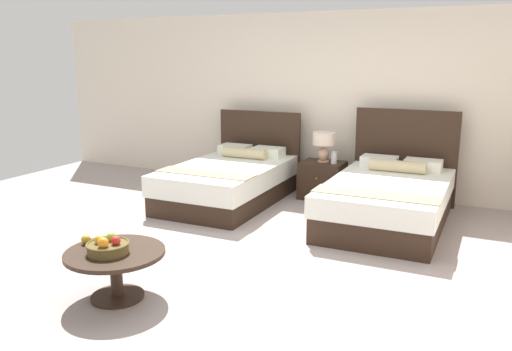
% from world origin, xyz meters
% --- Properties ---
extents(ground_plane, '(10.02, 9.22, 0.02)m').
position_xyz_m(ground_plane, '(0.00, 0.00, -0.01)').
color(ground_plane, '#A69894').
extents(wall_back, '(10.02, 0.12, 2.60)m').
position_xyz_m(wall_back, '(0.00, 2.81, 1.30)').
color(wall_back, silver).
rests_on(wall_back, ground).
extents(bed_near_window, '(1.33, 2.15, 1.16)m').
position_xyz_m(bed_near_window, '(-1.09, 1.53, 0.30)').
color(bed_near_window, '#302016').
rests_on(bed_near_window, ground).
extents(bed_near_corner, '(1.38, 2.19, 1.28)m').
position_xyz_m(bed_near_corner, '(1.09, 1.54, 0.31)').
color(bed_near_corner, '#302016').
rests_on(bed_near_corner, ground).
extents(nightstand, '(0.59, 0.50, 0.52)m').
position_xyz_m(nightstand, '(-0.00, 2.25, 0.26)').
color(nightstand, '#302016').
rests_on(nightstand, ground).
extents(table_lamp, '(0.31, 0.31, 0.42)m').
position_xyz_m(table_lamp, '(-0.00, 2.27, 0.80)').
color(table_lamp, '#D6A788').
rests_on(table_lamp, nightstand).
extents(vase, '(0.08, 0.08, 0.17)m').
position_xyz_m(vase, '(0.17, 2.21, 0.61)').
color(vase, silver).
rests_on(vase, nightstand).
extents(coffee_table, '(0.82, 0.82, 0.42)m').
position_xyz_m(coffee_table, '(-0.50, -1.49, 0.32)').
color(coffee_table, '#302016').
rests_on(coffee_table, ground).
extents(fruit_bowl, '(0.35, 0.35, 0.16)m').
position_xyz_m(fruit_bowl, '(-0.52, -1.55, 0.47)').
color(fruit_bowl, brown).
rests_on(fruit_bowl, coffee_table).
extents(loose_apple, '(0.08, 0.08, 0.08)m').
position_xyz_m(loose_apple, '(-0.83, -1.46, 0.46)').
color(loose_apple, gold).
rests_on(loose_apple, coffee_table).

